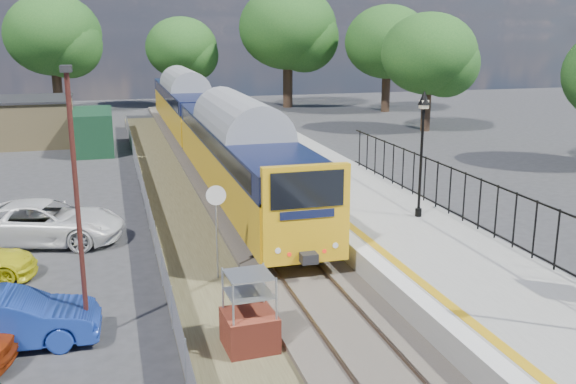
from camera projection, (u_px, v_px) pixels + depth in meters
name	position (u px, v px, depth m)	size (l,w,h in m)	color
ground	(338.00, 326.00, 16.88)	(120.00, 120.00, 0.00)	#2D2D30
track_bed	(245.00, 222.00, 25.76)	(5.90, 80.00, 0.29)	#473F38
platform	(369.00, 215.00, 25.33)	(5.00, 70.00, 0.90)	gray
platform_edge	(320.00, 208.00, 24.68)	(0.90, 70.00, 0.01)	silver
victorian_lamp_north	(423.00, 125.00, 22.81)	(0.44, 0.44, 4.60)	black
palisade_fence	(510.00, 217.00, 20.22)	(0.12, 26.00, 2.00)	black
wire_fence	(146.00, 201.00, 26.84)	(0.06, 52.00, 1.20)	#999EA3
outbuilding	(25.00, 123.00, 42.80)	(10.80, 10.10, 3.12)	tan
tree_line	(187.00, 42.00, 54.84)	(56.80, 43.80, 11.88)	#332319
train	(205.00, 121.00, 38.03)	(2.82, 40.83, 3.51)	gold
brick_plinth	(249.00, 313.00, 15.43)	(1.30, 1.30, 1.98)	maroon
speed_sign	(216.00, 215.00, 19.48)	(0.61, 0.13, 3.04)	#999EA3
carpark_lamp	(76.00, 190.00, 15.14)	(0.25, 0.50, 6.80)	#471D17
car_blue	(9.00, 320.00, 15.63)	(1.49, 4.27, 1.41)	#193698
car_white	(45.00, 222.00, 23.29)	(2.59, 5.62, 1.56)	silver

